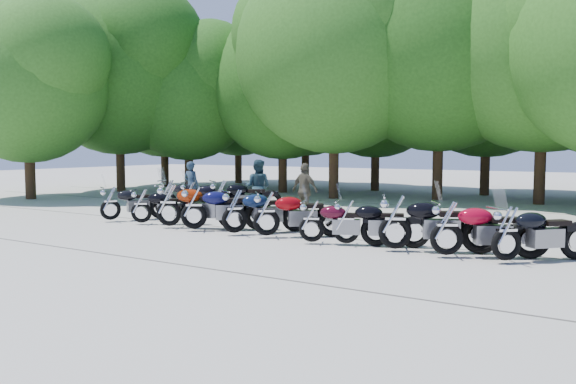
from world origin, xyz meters
The scene contains 30 objects.
ground centered at (0.00, 0.00, 0.00)m, with size 90.00×90.00×0.00m, color #9D998E.
tree_0 centered at (-15.42, 12.98, 5.45)m, with size 7.50×7.50×9.21m.
tree_1 centered at (-12.04, 11.24, 5.06)m, with size 6.97×6.97×8.55m.
tree_2 centered at (-7.25, 12.84, 5.31)m, with size 7.31×7.31×8.97m.
tree_3 centered at (-3.57, 11.24, 6.32)m, with size 8.70×8.70×10.67m.
tree_4 centered at (0.54, 13.09, 6.64)m, with size 9.13×9.13×11.20m.
tree_5 centered at (4.61, 13.20, 6.57)m, with size 9.04×9.04×11.10m.
tree_9 centered at (-13.53, 17.59, 5.52)m, with size 7.59×7.59×9.32m.
tree_10 centered at (-8.29, 16.97, 5.66)m, with size 7.78×7.78×9.55m.
tree_11 centered at (-3.76, 16.43, 5.49)m, with size 7.56×7.56×9.28m.
tree_12 centered at (1.80, 16.47, 5.72)m, with size 7.88×7.88×9.67m.
tree_16 centered at (-14.83, 4.00, 5.06)m, with size 6.97×6.97×8.55m.
tree_17 centered at (-14.68, 9.00, 6.04)m, with size 8.31×8.31×10.20m.
motorcycle_0 centered at (-5.83, 0.62, 0.61)m, with size 0.66×2.16×1.22m, color black, non-canonical shape.
motorcycle_1 centered at (-4.55, 0.65, 0.60)m, with size 0.65×2.12×1.20m, color black, non-canonical shape.
motorcycle_2 centered at (-3.33, 0.53, 0.71)m, with size 0.77×2.52×1.43m, color maroon, non-canonical shape.
motorcycle_3 centered at (-2.36, 0.47, 0.69)m, with size 0.75×2.45×1.39m, color #0D0E3B, non-canonical shape.
motorcycle_4 centered at (-1.00, 0.48, 0.68)m, with size 0.73×2.39×1.35m, color #0D1B3B, non-canonical shape.
motorcycle_5 centered at (-0.05, 0.55, 0.66)m, with size 0.71×2.35×1.33m, color maroon, non-canonical shape.
motorcycle_6 centered at (1.36, 0.34, 0.59)m, with size 0.63×2.09×1.18m, color #3A0716, non-canonical shape.
motorcycle_7 centered at (2.14, 0.58, 0.60)m, with size 0.65×2.14×1.21m, color black, non-canonical shape.
motorcycle_8 centered at (3.37, 0.46, 0.71)m, with size 0.76×2.50×1.41m, color black, non-canonical shape.
motorcycle_9 centered at (4.53, 0.35, 0.67)m, with size 0.72×2.36×1.34m, color maroon, non-canonical shape.
motorcycle_10 centered at (5.68, 0.41, 0.64)m, with size 0.69×2.27×1.28m, color black, non-canonical shape.
motorcycle_11 centered at (-5.82, 3.11, 0.66)m, with size 0.71×2.34×1.32m, color black, non-canonical shape.
motorcycle_12 centered at (-4.84, 3.11, 0.64)m, with size 0.69×2.28×1.29m, color black, non-canonical shape.
motorcycle_13 centered at (-3.62, 3.19, 0.69)m, with size 0.74×2.44×1.38m, color black, non-canonical shape.
rider_0 centered at (-6.13, 4.68, 0.88)m, with size 0.64×0.42×1.76m, color #213345.
rider_1 centered at (-3.08, 4.58, 0.93)m, with size 0.91×0.71×1.87m, color #213C46.
rider_2 centered at (-1.26, 4.60, 0.89)m, with size 1.04×0.43×1.77m, color brown.
Camera 1 is at (7.70, -11.08, 2.28)m, focal length 35.00 mm.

